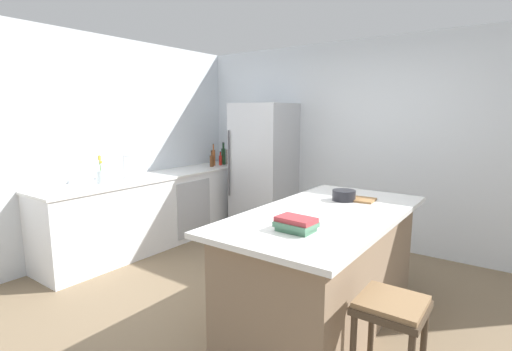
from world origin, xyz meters
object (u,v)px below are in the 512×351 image
object	(u,v)px
bar_stool	(390,321)
mixing_bowl	(344,195)
flower_vase	(101,175)
hot_sauce_bottle	(221,160)
whiskey_bottle	(229,156)
cutting_board	(356,199)
vinegar_bottle	(214,157)
syrup_bottle	(212,161)
refrigerator	(264,169)
sink_faucet	(125,166)
kitchen_island	(324,266)
cookbook_stack	(296,224)
wine_bottle	(223,156)

from	to	relation	value
bar_stool	mixing_bowl	size ratio (longest dim) A/B	3.36
flower_vase	hot_sauce_bottle	bearing A→B (deg)	87.07
whiskey_bottle	cutting_board	distance (m)	2.86
hot_sauce_bottle	vinegar_bottle	distance (m)	0.12
flower_vase	syrup_bottle	size ratio (longest dim) A/B	1.32
refrigerator	bar_stool	size ratio (longest dim) A/B	2.66
sink_faucet	whiskey_bottle	world-z (taller)	whiskey_bottle
kitchen_island	cutting_board	bearing A→B (deg)	86.32
syrup_bottle	cookbook_stack	xyz separation A→B (m)	(2.58, -2.00, -0.03)
refrigerator	bar_stool	bearing A→B (deg)	-43.41
kitchen_island	cutting_board	xyz separation A→B (m)	(0.03, 0.53, 0.46)
sink_faucet	vinegar_bottle	xyz separation A→B (m)	(0.05, 1.52, -0.03)
vinegar_bottle	refrigerator	bearing A→B (deg)	9.19
cutting_board	mixing_bowl	bearing A→B (deg)	-134.20
kitchen_island	refrigerator	world-z (taller)	refrigerator
vinegar_bottle	mixing_bowl	xyz separation A→B (m)	(2.55, -1.08, -0.07)
whiskey_bottle	wine_bottle	bearing A→B (deg)	-101.81
refrigerator	mixing_bowl	distance (m)	2.10
refrigerator	cutting_board	distance (m)	2.12
kitchen_island	wine_bottle	distance (m)	3.12
bar_stool	sink_faucet	size ratio (longest dim) A/B	2.29
refrigerator	kitchen_island	bearing A→B (deg)	-43.50
refrigerator	wine_bottle	world-z (taller)	refrigerator
vinegar_bottle	cookbook_stack	world-z (taller)	vinegar_bottle
whiskey_bottle	cutting_board	size ratio (longest dim) A/B	0.93
syrup_bottle	wine_bottle	bearing A→B (deg)	93.75
syrup_bottle	cutting_board	distance (m)	2.71
whiskey_bottle	vinegar_bottle	size ratio (longest dim) A/B	0.97
sink_faucet	cookbook_stack	world-z (taller)	sink_faucet
wine_bottle	whiskey_bottle	bearing A→B (deg)	78.19
bar_stool	cookbook_stack	size ratio (longest dim) A/B	2.64
flower_vase	refrigerator	bearing A→B (deg)	65.99
syrup_bottle	cutting_board	size ratio (longest dim) A/B	0.70
kitchen_island	wine_bottle	xyz separation A→B (m)	(-2.55, 1.71, 0.58)
cutting_board	whiskey_bottle	bearing A→B (deg)	153.40
kitchen_island	flower_vase	distance (m)	2.70
wine_bottle	syrup_bottle	xyz separation A→B (m)	(0.02, -0.29, -0.04)
bar_stool	cutting_board	world-z (taller)	cutting_board
bar_stool	mixing_bowl	distance (m)	1.42
syrup_bottle	cookbook_stack	distance (m)	3.26
sink_faucet	cutting_board	size ratio (longest dim) A/B	0.87
cookbook_stack	vinegar_bottle	bearing A→B (deg)	141.47
vinegar_bottle	cutting_board	xyz separation A→B (m)	(2.62, -1.00, -0.11)
bar_stool	hot_sauce_bottle	distance (m)	4.01
syrup_bottle	flower_vase	bearing A→B (deg)	-93.49
kitchen_island	vinegar_bottle	size ratio (longest dim) A/B	6.20
hot_sauce_bottle	vinegar_bottle	world-z (taller)	vinegar_bottle
mixing_bowl	wine_bottle	bearing A→B (deg)	153.25
mixing_bowl	cookbook_stack	bearing A→B (deg)	-84.53
refrigerator	cookbook_stack	size ratio (longest dim) A/B	7.00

